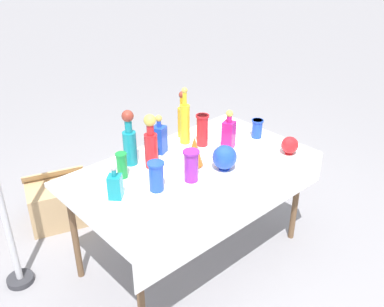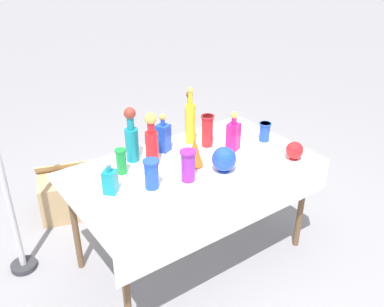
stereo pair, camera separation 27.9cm
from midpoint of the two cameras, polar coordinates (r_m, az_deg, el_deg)
name	(u,v)px [view 1 (the left image)]	position (r m, az deg, el deg)	size (l,w,h in m)	color
ground_plane	(192,255)	(3.28, -2.50, -13.43)	(40.00, 40.00, 0.00)	gray
display_table	(195,176)	(2.85, -2.46, -3.08)	(1.64, 0.95, 0.76)	white
tall_bottle_0	(129,140)	(2.85, -11.13, 1.65)	(0.09, 0.09, 0.39)	teal
tall_bottle_1	(182,118)	(3.20, -3.80, 4.65)	(0.07, 0.07, 0.36)	orange
tall_bottle_2	(151,143)	(2.79, -8.37, 1.28)	(0.09, 0.09, 0.37)	red
tall_bottle_3	(185,121)	(3.09, -3.56, 4.22)	(0.07, 0.07, 0.43)	yellow
square_decanter_0	(229,132)	(3.04, 2.31, 2.80)	(0.10, 0.10, 0.29)	#C61972
square_decanter_1	(159,138)	(2.99, -7.04, 2.02)	(0.11, 0.11, 0.28)	blue
square_decanter_2	(115,185)	(2.55, -13.34, -4.20)	(0.11, 0.11, 0.22)	teal
slender_vase_0	(257,128)	(3.22, 6.25, 3.37)	(0.09, 0.09, 0.14)	blue
slender_vase_1	(156,175)	(2.57, -7.91, -3.01)	(0.10, 0.10, 0.19)	blue
slender_vase_2	(191,165)	(2.64, -3.14, -1.61)	(0.10, 0.10, 0.21)	purple
slender_vase_3	(122,165)	(2.74, -12.23, -1.53)	(0.07, 0.07, 0.17)	#198C38
slender_vase_4	(202,129)	(3.06, -1.22, 3.18)	(0.10, 0.10, 0.24)	red
fluted_vase_0	(194,151)	(2.80, -2.53, 0.22)	(0.12, 0.12, 0.21)	orange
round_bowl_0	(225,157)	(2.77, 1.50, -0.59)	(0.16, 0.16, 0.17)	blue
round_bowl_1	(290,145)	(3.01, 10.35, 1.04)	(0.12, 0.12, 0.13)	red
price_tag_left	(258,179)	(2.68, 5.80, -3.49)	(0.06, 0.01, 0.04)	white
price_tag_center	(188,213)	(2.37, -3.95, -7.98)	(0.05, 0.01, 0.05)	white
price_tag_right	(285,160)	(2.91, 9.61, -1.00)	(0.06, 0.01, 0.04)	white
cardboard_box_behind_left	(63,201)	(3.73, -18.92, -6.13)	(0.63, 0.53, 0.43)	tan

